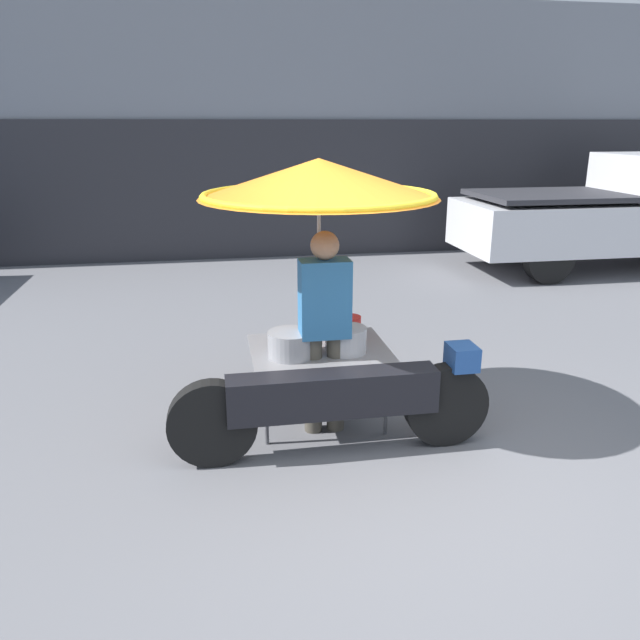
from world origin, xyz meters
name	(u,v)px	position (x,y,z in m)	size (l,w,h in m)	color
ground_plane	(425,489)	(0.00, 0.00, 0.00)	(36.00, 36.00, 0.00)	slate
shopfront_building	(276,132)	(0.00, 8.76, 2.18)	(28.00, 2.06, 4.40)	gray
vendor_motorcycle_cart	(322,232)	(-0.52, 1.08, 1.57)	(2.38, 1.80, 2.11)	black
vendor_person	(325,323)	(-0.51, 0.96, 0.90)	(0.38, 0.22, 1.60)	#4C473D
pickup_truck	(621,214)	(5.38, 5.81, 0.91)	(5.10, 1.79, 1.86)	black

